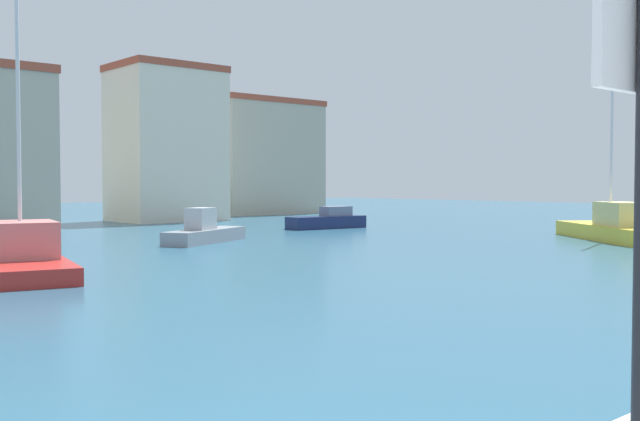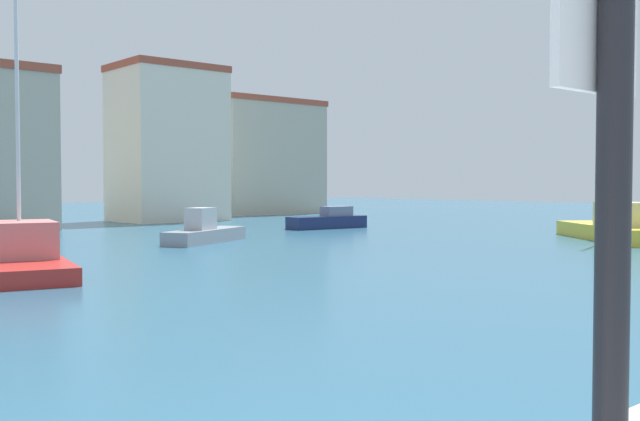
{
  "view_description": "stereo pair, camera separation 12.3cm",
  "coord_description": "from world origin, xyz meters",
  "px_view_note": "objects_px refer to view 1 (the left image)",
  "views": [
    {
      "loc": [
        -2.87,
        -3.59,
        2.8
      ],
      "look_at": [
        19.74,
        22.41,
        1.51
      ],
      "focal_mm": 40.83,
      "sensor_mm": 36.0,
      "label": 1
    },
    {
      "loc": [
        -2.77,
        -3.68,
        2.8
      ],
      "look_at": [
        19.74,
        22.41,
        1.51
      ],
      "focal_mm": 40.83,
      "sensor_mm": 36.0,
      "label": 2
    }
  ],
  "objects_px": {
    "motorboat_navy_center_channel": "(328,220)",
    "sailboat_yellow_far_right": "(614,226)",
    "sailboat_red_behind_lamppost": "(21,255)",
    "motorboat_grey_distant_north": "(204,232)"
  },
  "relations": [
    {
      "from": "sailboat_red_behind_lamppost",
      "to": "motorboat_navy_center_channel",
      "type": "bearing_deg",
      "value": 25.58
    },
    {
      "from": "motorboat_grey_distant_north",
      "to": "sailboat_yellow_far_right",
      "type": "relative_size",
      "value": 0.44
    },
    {
      "from": "sailboat_red_behind_lamppost",
      "to": "motorboat_navy_center_channel",
      "type": "height_order",
      "value": "sailboat_red_behind_lamppost"
    },
    {
      "from": "sailboat_red_behind_lamppost",
      "to": "sailboat_yellow_far_right",
      "type": "xyz_separation_m",
      "value": [
        26.45,
        -5.7,
        0.11
      ]
    },
    {
      "from": "sailboat_yellow_far_right",
      "to": "motorboat_grey_distant_north",
      "type": "bearing_deg",
      "value": 142.84
    },
    {
      "from": "sailboat_yellow_far_right",
      "to": "sailboat_red_behind_lamppost",
      "type": "bearing_deg",
      "value": 167.83
    },
    {
      "from": "sailboat_red_behind_lamppost",
      "to": "motorboat_grey_distant_north",
      "type": "relative_size",
      "value": 1.81
    },
    {
      "from": "sailboat_red_behind_lamppost",
      "to": "motorboat_grey_distant_north",
      "type": "height_order",
      "value": "sailboat_red_behind_lamppost"
    },
    {
      "from": "motorboat_navy_center_channel",
      "to": "motorboat_grey_distant_north",
      "type": "bearing_deg",
      "value": -159.64
    },
    {
      "from": "motorboat_navy_center_channel",
      "to": "sailboat_yellow_far_right",
      "type": "distance_m",
      "value": 16.88
    }
  ]
}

